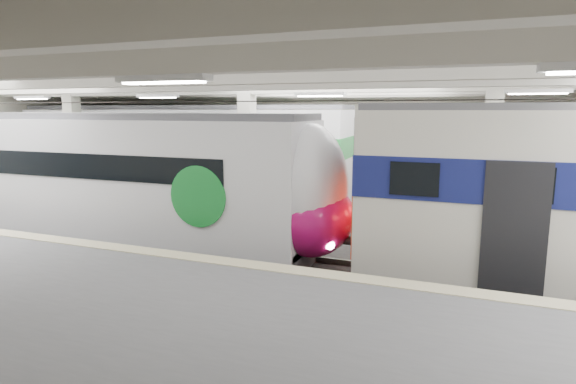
% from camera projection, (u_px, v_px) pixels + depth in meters
% --- Properties ---
extents(station_hall, '(36.00, 24.00, 5.75)m').
position_uv_depth(station_hall, '(272.00, 161.00, 11.65)').
color(station_hall, black).
rests_on(station_hall, ground).
extents(modern_emu, '(13.49, 2.79, 4.37)m').
position_uv_depth(modern_emu, '(160.00, 185.00, 15.07)').
color(modern_emu, white).
rests_on(modern_emu, ground).
extents(far_train, '(14.78, 3.71, 4.65)m').
position_uv_depth(far_train, '(183.00, 157.00, 21.08)').
color(far_train, white).
rests_on(far_train, ground).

